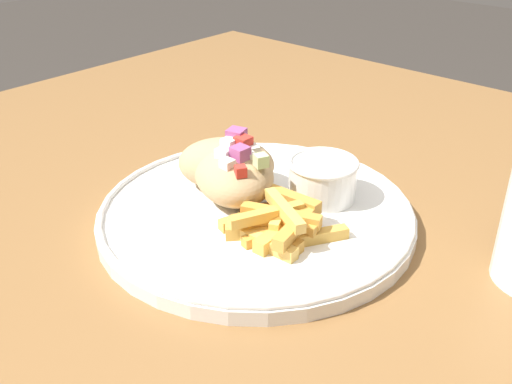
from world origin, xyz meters
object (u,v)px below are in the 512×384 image
plate (256,213)px  sauce_ramekin (323,177)px  fries_pile (277,223)px  pita_sandwich_near (234,173)px  pita_sandwich_far (227,163)px

plate → sauce_ramekin: sauce_ramekin is taller
fries_pile → sauce_ramekin: bearing=96.9°
fries_pile → plate: bearing=155.4°
fries_pile → pita_sandwich_near: bearing=161.8°
plate → sauce_ramekin: bearing=62.4°
plate → pita_sandwich_near: size_ratio=2.28×
fries_pile → sauce_ramekin: size_ratio=1.47×
pita_sandwich_near → pita_sandwich_far: 0.02m
pita_sandwich_far → plate: bearing=-50.1°
plate → pita_sandwich_far: pita_sandwich_far is taller
pita_sandwich_near → sauce_ramekin: pita_sandwich_near is taller
plate → fries_pile: size_ratio=2.95×
plate → sauce_ramekin: size_ratio=4.33×
pita_sandwich_near → sauce_ramekin: (0.07, 0.06, -0.00)m
pita_sandwich_near → pita_sandwich_far: pita_sandwich_far is taller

